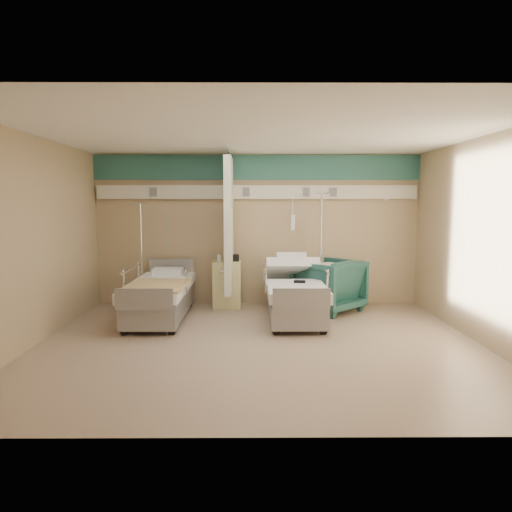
% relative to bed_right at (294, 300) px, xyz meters
% --- Properties ---
extents(ground, '(6.00, 5.00, 0.00)m').
position_rel_bed_right_xyz_m(ground, '(-0.60, -1.30, -0.32)').
color(ground, gray).
rests_on(ground, ground).
extents(room_walls, '(6.04, 5.04, 2.82)m').
position_rel_bed_right_xyz_m(room_walls, '(-0.63, -1.05, 1.55)').
color(room_walls, tan).
rests_on(room_walls, ground).
extents(bed_right, '(1.00, 2.16, 0.63)m').
position_rel_bed_right_xyz_m(bed_right, '(0.00, 0.00, 0.00)').
color(bed_right, white).
rests_on(bed_right, ground).
extents(bed_left, '(1.00, 2.16, 0.63)m').
position_rel_bed_right_xyz_m(bed_left, '(-2.20, 0.00, 0.00)').
color(bed_left, white).
rests_on(bed_left, ground).
extents(bedside_cabinet, '(0.50, 0.48, 0.85)m').
position_rel_bed_right_xyz_m(bedside_cabinet, '(-1.15, 0.90, 0.11)').
color(bedside_cabinet, beige).
rests_on(bedside_cabinet, ground).
extents(visitor_armchair, '(1.41, 1.41, 0.92)m').
position_rel_bed_right_xyz_m(visitor_armchair, '(0.65, 0.58, 0.15)').
color(visitor_armchair, '#1F4F49').
rests_on(visitor_armchair, ground).
extents(waffle_blanket, '(0.91, 0.90, 0.08)m').
position_rel_bed_right_xyz_m(waffle_blanket, '(0.63, 0.57, 0.65)').
color(waffle_blanket, silver).
rests_on(waffle_blanket, visitor_armchair).
extents(iv_stand_right, '(0.37, 0.37, 2.10)m').
position_rel_bed_right_xyz_m(iv_stand_right, '(0.54, 0.83, 0.11)').
color(iv_stand_right, silver).
rests_on(iv_stand_right, ground).
extents(iv_stand_left, '(0.34, 0.34, 1.91)m').
position_rel_bed_right_xyz_m(iv_stand_left, '(-2.69, 0.86, 0.08)').
color(iv_stand_left, silver).
rests_on(iv_stand_left, ground).
extents(call_remote, '(0.19, 0.11, 0.04)m').
position_rel_bed_right_xyz_m(call_remote, '(0.07, -0.13, 0.34)').
color(call_remote, black).
rests_on(call_remote, bed_right).
extents(tan_blanket, '(0.94, 1.16, 0.04)m').
position_rel_bed_right_xyz_m(tan_blanket, '(-2.15, -0.46, 0.33)').
color(tan_blanket, tan).
rests_on(tan_blanket, bed_left).
extents(toiletry_bag, '(0.24, 0.16, 0.12)m').
position_rel_bed_right_xyz_m(toiletry_bag, '(-1.05, 0.88, 0.60)').
color(toiletry_bag, black).
rests_on(toiletry_bag, bedside_cabinet).
extents(white_cup, '(0.11, 0.11, 0.12)m').
position_rel_bed_right_xyz_m(white_cup, '(-1.29, 0.88, 0.60)').
color(white_cup, white).
rests_on(white_cup, bedside_cabinet).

